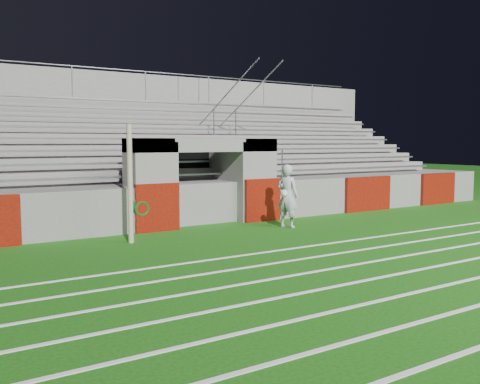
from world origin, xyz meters
TOP-DOWN VIEW (x-y plane):
  - ground at (0.00, 0.00)m, footprint 90.00×90.00m
  - field_post at (-3.05, 1.78)m, footprint 0.13×0.13m
  - field_markings at (0.00, -5.00)m, footprint 28.00×8.09m
  - stadium_structure at (0.00, 7.97)m, footprint 26.00×8.48m
  - goalkeeper_with_ball at (1.70, 1.57)m, footprint 0.76×0.79m
  - hose_coil at (-2.27, 2.93)m, footprint 0.52×0.14m

SIDE VIEW (x-z plane):
  - ground at x=0.00m, z-range 0.00..0.00m
  - field_markings at x=0.00m, z-range 0.00..0.01m
  - hose_coil at x=-2.27m, z-range 0.45..1.01m
  - goalkeeper_with_ball at x=1.70m, z-range 0.00..1.85m
  - field_post at x=-3.05m, z-range 0.00..2.93m
  - stadium_structure at x=0.00m, z-range -1.22..4.20m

